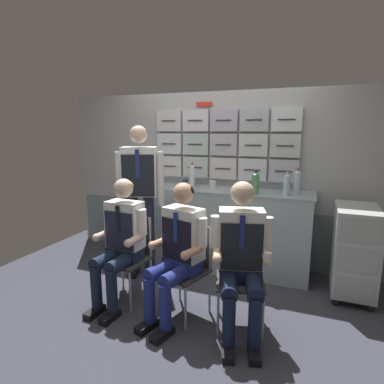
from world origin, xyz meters
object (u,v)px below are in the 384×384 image
Objects in this scene: service_trolley at (354,249)px; folding_chair_left at (131,248)px; crew_member_center at (178,247)px; crew_member_standing at (140,188)px; coffee_cup_white at (185,182)px; crew_member_left at (120,237)px; folding_chair_center at (189,260)px; water_bottle_blue_cap at (192,176)px; folding_chair_right at (240,267)px; crew_member_right at (241,252)px.

folding_chair_left is at bearing -158.75° from service_trolley.
folding_chair_left is at bearing 161.69° from crew_member_center.
crew_member_standing is 26.59× the size of coffee_cup_white.
crew_member_left reaches higher than service_trolley.
crew_member_standing is at bearing 147.38° from folding_chair_center.
folding_chair_left is at bearing -105.33° from water_bottle_blue_cap.
folding_chair_center is at bearing -149.17° from service_trolley.
crew_member_center is at bearing -70.02° from coffee_cup_white.
folding_chair_right is 0.65× the size of crew_member_right.
folding_chair_center is at bearing -70.18° from water_bottle_blue_cap.
crew_member_right is (0.04, -0.15, 0.20)m from folding_chair_right.
folding_chair_center is 0.57m from crew_member_right.
crew_member_standing is 0.69m from water_bottle_blue_cap.
service_trolley is 0.54× the size of crew_member_standing.
folding_chair_right is at bearing -139.02° from service_trolley.
crew_member_left is at bearing -170.46° from folding_chair_center.
water_bottle_blue_cap reaches higher than folding_chair_left.
folding_chair_center is at bearing 9.54° from crew_member_left.
crew_member_left is (-2.12, -0.98, 0.17)m from service_trolley.
crew_member_standing is (-2.26, -0.36, 0.54)m from service_trolley.
folding_chair_center is at bearing -65.80° from coffee_cup_white.
folding_chair_right is 1.62m from coffee_cup_white.
crew_member_center is 0.71× the size of crew_member_standing.
crew_member_center is 1.50× the size of folding_chair_right.
coffee_cup_white is at bearing 140.76° from water_bottle_blue_cap.
crew_member_standing is (-0.76, 0.67, 0.37)m from crew_member_center.
service_trolley is 2.07m from coffee_cup_white.
crew_member_standing is at bearing -112.39° from coffee_cup_white.
crew_member_standing reaches higher than crew_member_right.
service_trolley is 14.32× the size of coffee_cup_white.
water_bottle_blue_cap reaches higher than crew_member_left.
crew_member_right is at bearing -14.69° from folding_chair_center.
crew_member_right is 0.74× the size of crew_member_standing.
coffee_cup_white is at bearing 83.54° from folding_chair_left.
folding_chair_right is (-0.98, -0.85, 0.00)m from service_trolley.
service_trolley is at bearing 21.25° from folding_chair_left.
service_trolley reaches higher than folding_chair_left.
crew_member_standing is at bearing 102.19° from crew_member_left.
crew_member_center is 0.97× the size of crew_member_right.
crew_member_standing reaches higher than folding_chair_left.
crew_member_right reaches higher than coffee_cup_white.
service_trolley is at bearing 46.92° from crew_member_right.
coffee_cup_white is (-1.00, 1.16, 0.52)m from folding_chair_right.
crew_member_standing is at bearing -171.00° from service_trolley.
coffee_cup_white is (-0.53, 1.17, 0.52)m from folding_chair_center.
coffee_cup_white is at bearing 128.58° from crew_member_right.
crew_member_right reaches higher than folding_chair_left.
folding_chair_left is at bearing -72.61° from crew_member_standing.
service_trolley is 0.76× the size of crew_member_left.
water_bottle_blue_cap is (0.29, 1.16, 0.46)m from crew_member_left.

